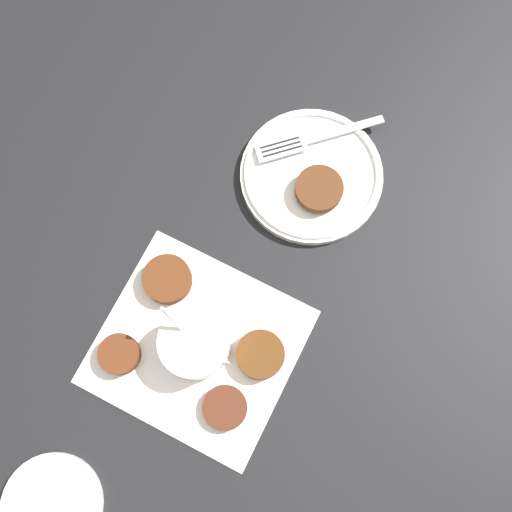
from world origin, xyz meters
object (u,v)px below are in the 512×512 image
object	(u,v)px
fritter_on_plate	(319,189)
fork	(306,141)
serving_plate	(311,175)
sauce_bowl	(195,344)
extra_saucer	(52,506)

from	to	relation	value
fritter_on_plate	fork	xyz separation A→B (m)	(-0.05, 0.06, -0.01)
serving_plate	sauce_bowl	bearing A→B (deg)	-93.44
fork	extra_saucer	size ratio (longest dim) A/B	1.19
fork	extra_saucer	distance (m)	0.61
extra_saucer	serving_plate	bearing A→B (deg)	82.50
sauce_bowl	fork	bearing A→B (deg)	92.26
fork	serving_plate	bearing A→B (deg)	-51.31
extra_saucer	sauce_bowl	bearing A→B (deg)	78.08
fritter_on_plate	fork	size ratio (longest dim) A/B	0.44
fork	sauce_bowl	bearing A→B (deg)	-87.74
serving_plate	fritter_on_plate	distance (m)	0.04
sauce_bowl	extra_saucer	size ratio (longest dim) A/B	0.80
serving_plate	fritter_on_plate	world-z (taller)	fritter_on_plate
serving_plate	extra_saucer	size ratio (longest dim) A/B	1.60
serving_plate	fork	xyz separation A→B (m)	(-0.03, 0.04, 0.01)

